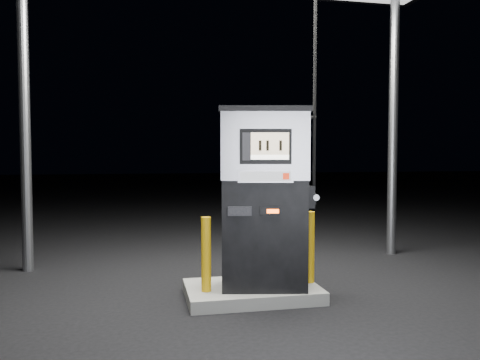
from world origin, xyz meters
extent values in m
plane|color=black|center=(0.00, 0.00, 0.00)|extent=(80.00, 80.00, 0.00)
cube|color=gray|center=(0.00, 0.00, 0.07)|extent=(1.60, 1.00, 0.15)
cylinder|color=gray|center=(-3.00, 2.00, 2.25)|extent=(0.16, 0.16, 4.50)
cylinder|color=gray|center=(3.00, 2.00, 2.25)|extent=(0.16, 0.16, 4.50)
cube|color=black|center=(0.12, -0.10, 0.80)|extent=(1.08, 0.75, 1.30)
cube|color=silver|center=(0.12, -0.10, 1.84)|extent=(1.11, 0.78, 0.78)
cube|color=black|center=(0.12, -0.10, 2.26)|extent=(1.15, 0.83, 0.06)
cube|color=black|center=(0.06, -0.40, 1.84)|extent=(0.58, 0.14, 0.40)
cube|color=tan|center=(0.10, -0.42, 1.87)|extent=(0.42, 0.09, 0.25)
cube|color=white|center=(0.10, -0.42, 1.72)|extent=(0.42, 0.09, 0.05)
cube|color=silver|center=(0.06, -0.40, 1.50)|extent=(0.62, 0.15, 0.15)
cube|color=#919499|center=(0.06, -0.41, 1.50)|extent=(0.56, 0.12, 0.11)
cube|color=#B2220B|center=(0.28, -0.46, 1.50)|extent=(0.07, 0.02, 0.07)
cube|color=black|center=(0.11, -0.40, 1.11)|extent=(0.23, 0.07, 0.09)
cube|color=#E7470B|center=(0.14, -0.42, 1.11)|extent=(0.13, 0.03, 0.05)
cube|color=black|center=(-0.22, -0.34, 1.11)|extent=(0.27, 0.08, 0.10)
cube|color=black|center=(0.66, -0.21, 1.24)|extent=(0.14, 0.20, 0.26)
cylinder|color=gray|center=(0.72, -0.22, 1.24)|extent=(0.12, 0.24, 0.07)
cylinder|color=black|center=(0.69, -0.27, 2.98)|extent=(0.04, 0.04, 3.23)
cylinder|color=#D79E0B|center=(-0.58, -0.12, 0.59)|extent=(0.15, 0.15, 0.87)
cylinder|color=#D79E0B|center=(0.74, 0.00, 0.59)|extent=(0.15, 0.15, 0.89)
camera|label=1|loc=(-1.29, -5.48, 1.74)|focal=35.00mm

